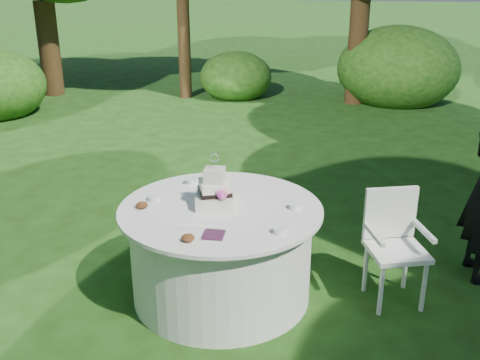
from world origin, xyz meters
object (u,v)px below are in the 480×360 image
cake (215,192)px  chair (394,237)px  table (221,252)px  napkins (214,235)px

cake → chair: bearing=6.9°
cake → chair: 1.43m
table → chair: (1.33, 0.20, 0.13)m
table → cake: (-0.05, 0.03, 0.50)m
chair → napkins: bearing=-152.1°
napkins → cake: 0.53m
napkins → chair: (1.28, 0.68, -0.26)m
napkins → chair: size_ratio=0.16×
cake → napkins: bearing=-79.9°
table → cake: size_ratio=3.74×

